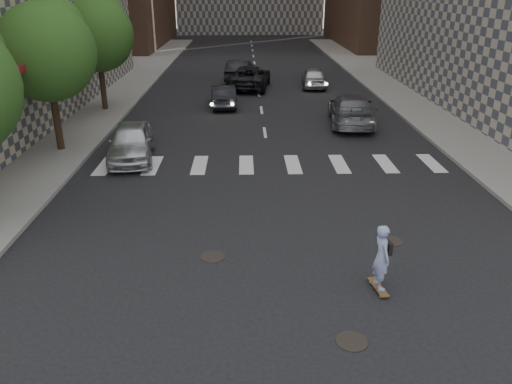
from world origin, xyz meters
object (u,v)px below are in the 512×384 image
(skateboarder, at_px, (382,257))
(tree_c, at_px, (98,31))
(traffic_car_d, at_px, (314,77))
(traffic_car_c, at_px, (249,77))
(silver_sedan, at_px, (131,142))
(traffic_car_b, at_px, (351,109))
(traffic_car_a, at_px, (223,96))
(traffic_car_e, at_px, (240,70))
(tree_b, at_px, (48,47))

(skateboarder, bearing_deg, tree_c, 111.30)
(traffic_car_d, bearing_deg, traffic_car_c, 8.39)
(silver_sedan, height_order, traffic_car_d, silver_sedan)
(traffic_car_b, relative_size, traffic_car_c, 0.96)
(traffic_car_a, bearing_deg, traffic_car_c, -110.75)
(traffic_car_a, distance_m, traffic_car_b, 8.41)
(traffic_car_c, bearing_deg, skateboarder, 103.74)
(skateboarder, relative_size, traffic_car_a, 0.44)
(traffic_car_d, bearing_deg, traffic_car_e, -23.37)
(silver_sedan, relative_size, traffic_car_a, 1.11)
(tree_b, bearing_deg, traffic_car_a, 51.31)
(tree_b, distance_m, traffic_car_c, 17.70)
(tree_b, xyz_separation_m, silver_sedan, (3.44, -1.23, -3.86))
(tree_b, relative_size, silver_sedan, 1.43)
(traffic_car_b, relative_size, traffic_car_e, 1.17)
(skateboarder, relative_size, traffic_car_d, 0.41)
(tree_c, xyz_separation_m, traffic_car_d, (13.62, 7.16, -3.90))
(traffic_car_c, xyz_separation_m, traffic_car_e, (-0.74, 3.28, -0.02))
(tree_b, relative_size, traffic_car_e, 1.35)
(tree_b, height_order, traffic_car_d, tree_b)
(traffic_car_c, relative_size, traffic_car_e, 1.21)
(traffic_car_c, xyz_separation_m, traffic_car_d, (4.81, 0.29, -0.08))
(skateboarder, xyz_separation_m, traffic_car_b, (2.51, 16.10, -0.12))
(traffic_car_b, xyz_separation_m, traffic_car_e, (-6.16, 13.72, -0.02))
(silver_sedan, bearing_deg, traffic_car_e, 69.33)
(traffic_car_d, height_order, traffic_car_e, traffic_car_e)
(skateboarder, relative_size, traffic_car_b, 0.32)
(traffic_car_c, bearing_deg, tree_b, 66.82)
(traffic_car_b, height_order, traffic_car_d, traffic_car_b)
(tree_c, height_order, traffic_car_e, tree_c)
(traffic_car_d, xyz_separation_m, traffic_car_e, (-5.55, 2.98, 0.06))
(tree_c, height_order, traffic_car_d, tree_c)
(tree_c, bearing_deg, traffic_car_d, 27.72)
(tree_b, relative_size, traffic_car_c, 1.12)
(skateboarder, bearing_deg, tree_b, 125.63)
(traffic_car_a, bearing_deg, traffic_car_e, -100.80)
(traffic_car_b, bearing_deg, traffic_car_e, -59.53)
(tree_b, distance_m, traffic_car_a, 12.03)
(tree_c, relative_size, traffic_car_c, 1.12)
(traffic_car_a, relative_size, traffic_car_d, 0.95)
(traffic_car_a, xyz_separation_m, traffic_car_d, (6.52, 6.29, 0.06))
(tree_c, xyz_separation_m, traffic_car_c, (8.81, 6.86, -3.83))
(traffic_car_d, bearing_deg, tree_b, 52.96)
(silver_sedan, distance_m, traffic_car_e, 19.91)
(skateboarder, distance_m, silver_sedan, 13.34)
(skateboarder, xyz_separation_m, silver_sedan, (-8.29, 10.45, -0.16))
(silver_sedan, relative_size, traffic_car_b, 0.81)
(tree_b, bearing_deg, traffic_car_b, 17.24)
(skateboarder, relative_size, traffic_car_c, 0.31)
(silver_sedan, relative_size, traffic_car_c, 0.78)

